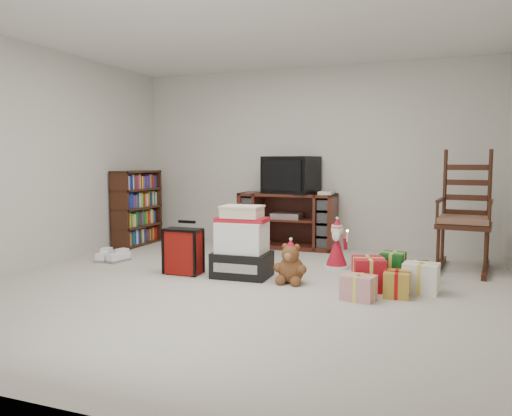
{
  "coord_description": "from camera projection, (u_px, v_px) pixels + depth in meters",
  "views": [
    {
      "loc": [
        1.81,
        -4.35,
        1.22
      ],
      "look_at": [
        -0.07,
        0.6,
        0.71
      ],
      "focal_mm": 35.0,
      "sensor_mm": 36.0,
      "label": 1
    }
  ],
  "objects": [
    {
      "name": "room",
      "position": [
        240.0,
        157.0,
        4.68
      ],
      "size": [
        5.01,
        5.01,
        2.51
      ],
      "color": "beige",
      "rests_on": "ground"
    },
    {
      "name": "gift_cluster",
      "position": [
        393.0,
        276.0,
        4.66
      ],
      "size": [
        0.79,
        1.1,
        0.27
      ],
      "color": "#B51421",
      "rests_on": "floor"
    },
    {
      "name": "stocking",
      "position": [
        227.0,
        250.0,
        5.19
      ],
      "size": [
        0.29,
        0.16,
        0.58
      ],
      "primitive_type": null,
      "rotation": [
        0.0,
        0.0,
        -0.18
      ],
      "color": "#0D6F0C",
      "rests_on": "floor"
    },
    {
      "name": "mrs_claus_figurine",
      "position": [
        224.0,
        250.0,
        5.63
      ],
      "size": [
        0.27,
        0.25,
        0.54
      ],
      "color": "#B11325",
      "rests_on": "floor"
    },
    {
      "name": "tv_stand",
      "position": [
        287.0,
        221.0,
        6.92
      ],
      "size": [
        1.34,
        0.49,
        0.76
      ],
      "rotation": [
        0.0,
        0.0,
        0.01
      ],
      "color": "#471B14",
      "rests_on": "floor"
    },
    {
      "name": "gift_pile",
      "position": [
        242.0,
        247.0,
        5.19
      ],
      "size": [
        0.6,
        0.45,
        0.73
      ],
      "rotation": [
        0.0,
        0.0,
        0.04
      ],
      "color": "black",
      "rests_on": "floor"
    },
    {
      "name": "rocking_chair",
      "position": [
        463.0,
        227.0,
        5.54
      ],
      "size": [
        0.65,
        0.97,
        1.39
      ],
      "rotation": [
        0.0,
        0.0,
        -0.1
      ],
      "color": "#3B1A10",
      "rests_on": "floor"
    },
    {
      "name": "crt_television",
      "position": [
        291.0,
        175.0,
        6.86
      ],
      "size": [
        0.78,
        0.63,
        0.51
      ],
      "rotation": [
        0.0,
        0.0,
        -0.21
      ],
      "color": "black",
      "rests_on": "tv_stand"
    },
    {
      "name": "teddy_bear",
      "position": [
        291.0,
        266.0,
        4.94
      ],
      "size": [
        0.26,
        0.23,
        0.39
      ],
      "color": "brown",
      "rests_on": "floor"
    },
    {
      "name": "sneaker_pair",
      "position": [
        111.0,
        257.0,
        6.01
      ],
      "size": [
        0.38,
        0.32,
        0.11
      ],
      "rotation": [
        0.0,
        0.0,
        0.07
      ],
      "color": "white",
      "rests_on": "floor"
    },
    {
      "name": "bookshelf",
      "position": [
        137.0,
        209.0,
        7.17
      ],
      "size": [
        0.29,
        0.87,
        1.07
      ],
      "color": "#3B1A10",
      "rests_on": "floor"
    },
    {
      "name": "santa_figurine",
      "position": [
        337.0,
        249.0,
        5.61
      ],
      "size": [
        0.28,
        0.26,
        0.57
      ],
      "color": "#B11325",
      "rests_on": "floor"
    },
    {
      "name": "red_suitcase",
      "position": [
        183.0,
        251.0,
        5.31
      ],
      "size": [
        0.38,
        0.2,
        0.58
      ],
      "rotation": [
        0.0,
        0.0,
        -0.0
      ],
      "color": "maroon",
      "rests_on": "floor"
    }
  ]
}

